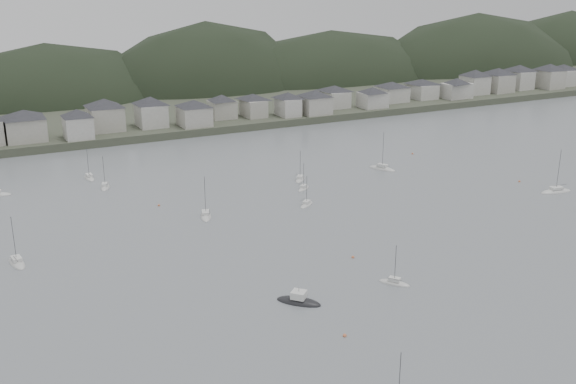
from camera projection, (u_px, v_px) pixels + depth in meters
ground at (487, 347)px, 112.88m from camera, size 900.00×900.00×0.00m
far_shore_land at (106, 89)px, 362.73m from camera, size 900.00×250.00×3.00m
forested_ridge at (128, 120)px, 347.03m from camera, size 851.55×103.94×102.57m
waterfront_town at (279, 101)px, 287.54m from camera, size 451.48×28.46×12.92m
moored_fleet at (236, 238)px, 159.38m from camera, size 261.40×159.01×13.86m
motor_launch_far at (299, 301)px, 128.12m from camera, size 8.51×8.79×4.13m
mooring_buoys at (369, 246)px, 154.82m from camera, size 164.68×129.42×0.70m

